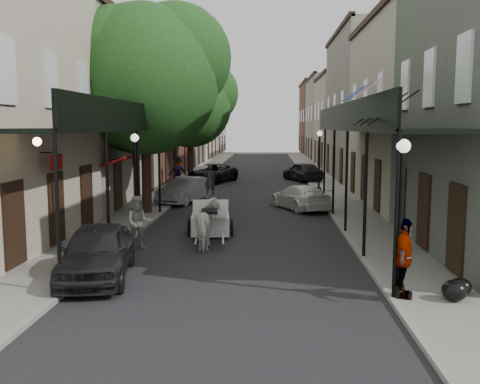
# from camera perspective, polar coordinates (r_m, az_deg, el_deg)

# --- Properties ---
(ground) EXTENTS (140.00, 140.00, 0.00)m
(ground) POSITION_cam_1_polar(r_m,az_deg,el_deg) (14.97, -1.03, -8.93)
(ground) COLOR gray
(ground) RESTS_ON ground
(road) EXTENTS (8.00, 90.00, 0.01)m
(road) POSITION_cam_1_polar(r_m,az_deg,el_deg) (34.62, 1.30, 0.23)
(road) COLOR black
(road) RESTS_ON ground
(sidewalk_left) EXTENTS (2.20, 90.00, 0.12)m
(sidewalk_left) POSITION_cam_1_polar(r_m,az_deg,el_deg) (35.12, -6.88, 0.37)
(sidewalk_left) COLOR gray
(sidewalk_left) RESTS_ON ground
(sidewalk_right) EXTENTS (2.20, 90.00, 0.12)m
(sidewalk_right) POSITION_cam_1_polar(r_m,az_deg,el_deg) (34.82, 9.56, 0.27)
(sidewalk_right) COLOR gray
(sidewalk_right) RESTS_ON ground
(building_row_left) EXTENTS (5.00, 80.00, 10.50)m
(building_row_left) POSITION_cam_1_polar(r_m,az_deg,el_deg) (45.40, -9.32, 8.40)
(building_row_left) COLOR #BCAE97
(building_row_left) RESTS_ON ground
(building_row_right) EXTENTS (5.00, 80.00, 10.50)m
(building_row_right) POSITION_cam_1_polar(r_m,az_deg,el_deg) (45.01, 12.85, 8.33)
(building_row_right) COLOR gray
(building_row_right) RESTS_ON ground
(gallery_left) EXTENTS (2.20, 18.05, 4.88)m
(gallery_left) POSITION_cam_1_polar(r_m,az_deg,el_deg) (22.11, -12.31, 6.72)
(gallery_left) COLOR black
(gallery_left) RESTS_ON sidewalk_left
(gallery_right) EXTENTS (2.20, 18.05, 4.88)m
(gallery_right) POSITION_cam_1_polar(r_m,az_deg,el_deg) (21.67, 13.12, 6.69)
(gallery_right) COLOR black
(gallery_right) RESTS_ON sidewalk_right
(tree_near) EXTENTS (7.31, 6.80, 9.63)m
(tree_near) POSITION_cam_1_polar(r_m,az_deg,el_deg) (25.19, -9.17, 12.36)
(tree_near) COLOR #382619
(tree_near) RESTS_ON sidewalk_left
(tree_far) EXTENTS (6.45, 6.00, 8.61)m
(tree_far) POSITION_cam_1_polar(r_m,az_deg,el_deg) (38.93, -4.83, 9.57)
(tree_far) COLOR #382619
(tree_far) RESTS_ON sidewalk_left
(lamppost_right_near) EXTENTS (0.32, 0.32, 3.71)m
(lamppost_right_near) POSITION_cam_1_polar(r_m,az_deg,el_deg) (12.90, 16.79, -2.50)
(lamppost_right_near) COLOR black
(lamppost_right_near) RESTS_ON sidewalk_right
(lamppost_left) EXTENTS (0.32, 0.32, 3.71)m
(lamppost_left) POSITION_cam_1_polar(r_m,az_deg,el_deg) (21.09, -11.06, 1.29)
(lamppost_left) COLOR black
(lamppost_left) RESTS_ON sidewalk_left
(lamppost_right_far) EXTENTS (0.32, 0.32, 3.71)m
(lamppost_right_far) POSITION_cam_1_polar(r_m,az_deg,el_deg) (32.57, 8.45, 3.34)
(lamppost_right_far) COLOR black
(lamppost_right_far) RESTS_ON sidewalk_right
(horse) EXTENTS (1.07, 2.03, 1.65)m
(horse) POSITION_cam_1_polar(r_m,az_deg,el_deg) (18.15, -3.27, -3.42)
(horse) COLOR silver
(horse) RESTS_ON ground
(carriage) EXTENTS (1.85, 2.55, 2.76)m
(carriage) POSITION_cam_1_polar(r_m,az_deg,el_deg) (20.65, -3.18, -1.45)
(carriage) COLOR black
(carriage) RESTS_ON ground
(pedestrian_walking) EXTENTS (1.05, 0.93, 1.81)m
(pedestrian_walking) POSITION_cam_1_polar(r_m,az_deg,el_deg) (18.17, -10.74, -3.26)
(pedestrian_walking) COLOR #9E9C95
(pedestrian_walking) RESTS_ON ground
(pedestrian_sidewalk_left) EXTENTS (1.40, 1.02, 1.94)m
(pedestrian_sidewalk_left) POSITION_cam_1_polar(r_m,az_deg,el_deg) (35.82, -6.68, 2.17)
(pedestrian_sidewalk_left) COLOR gray
(pedestrian_sidewalk_left) RESTS_ON sidewalk_left
(pedestrian_sidewalk_right) EXTENTS (0.76, 1.19, 1.88)m
(pedestrian_sidewalk_right) POSITION_cam_1_polar(r_m,az_deg,el_deg) (13.12, 17.06, -6.76)
(pedestrian_sidewalk_right) COLOR gray
(pedestrian_sidewalk_right) RESTS_ON sidewalk_right
(car_left_near) EXTENTS (2.41, 4.57, 1.48)m
(car_left_near) POSITION_cam_1_polar(r_m,az_deg,el_deg) (15.06, -15.04, -6.17)
(car_left_near) COLOR black
(car_left_near) RESTS_ON ground
(car_left_mid) EXTENTS (2.80, 4.43, 1.38)m
(car_left_mid) POSITION_cam_1_polar(r_m,az_deg,el_deg) (28.90, -5.81, 0.21)
(car_left_mid) COLOR #9C9DA1
(car_left_mid) RESTS_ON ground
(car_left_far) EXTENTS (3.77, 5.40, 1.37)m
(car_left_far) POSITION_cam_1_polar(r_m,az_deg,el_deg) (39.10, -2.92, 2.01)
(car_left_far) COLOR black
(car_left_far) RESTS_ON ground
(car_right_near) EXTENTS (3.27, 4.57, 1.23)m
(car_right_near) POSITION_cam_1_polar(r_m,az_deg,el_deg) (26.63, 6.39, -0.55)
(car_right_near) COLOR silver
(car_right_near) RESTS_ON ground
(car_right_far) EXTENTS (3.17, 4.62, 1.46)m
(car_right_far) POSITION_cam_1_polar(r_m,az_deg,el_deg) (40.39, 6.67, 2.20)
(car_right_far) COLOR black
(car_right_far) RESTS_ON ground
(trash_bags) EXTENTS (0.84, 0.99, 0.49)m
(trash_bags) POSITION_cam_1_polar(r_m,az_deg,el_deg) (13.63, 22.12, -9.55)
(trash_bags) COLOR black
(trash_bags) RESTS_ON sidewalk_right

